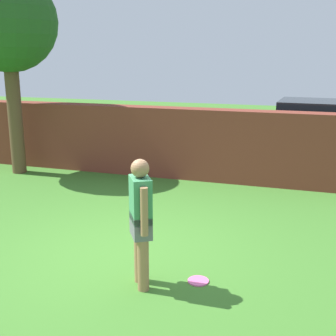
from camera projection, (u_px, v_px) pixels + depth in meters
The scene contains 6 objects.
ground_plane at pixel (123, 251), 6.57m from camera, with size 40.00×40.00×0.00m, color #3D7528.
brick_wall at pixel (135, 140), 10.68m from camera, with size 10.92×0.50×1.62m, color brown.
tree at pixel (7, 24), 10.09m from camera, with size 2.26×2.26×4.64m.
person at pixel (141, 218), 5.39m from camera, with size 0.38×0.47×1.62m.
car at pixel (320, 136), 10.88m from camera, with size 4.27×2.07×1.72m.
frisbee_pink at pixel (198, 281), 5.69m from camera, with size 0.27×0.27×0.02m, color pink.
Camera 1 is at (2.51, -5.56, 2.81)m, focal length 47.96 mm.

